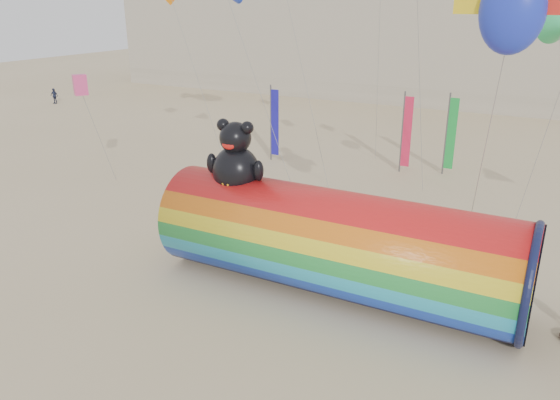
% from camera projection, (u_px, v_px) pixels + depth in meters
% --- Properties ---
extents(ground, '(160.00, 160.00, 0.00)m').
position_uv_depth(ground, '(253.00, 261.00, 23.41)').
color(ground, '#CCB58C').
rests_on(ground, ground).
extents(hotel_building, '(60.40, 15.40, 20.60)m').
position_uv_depth(hotel_building, '(365.00, 2.00, 63.20)').
color(hotel_building, '#B7AD99').
rests_on(hotel_building, ground).
extents(windsock_assembly, '(13.72, 4.18, 6.33)m').
position_uv_depth(windsock_assembly, '(335.00, 240.00, 20.39)').
color(windsock_assembly, red).
rests_on(windsock_assembly, ground).
extents(festival_banners, '(11.98, 2.38, 5.20)m').
position_uv_depth(festival_banners, '(374.00, 129.00, 35.34)').
color(festival_banners, '#59595E').
rests_on(festival_banners, ground).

